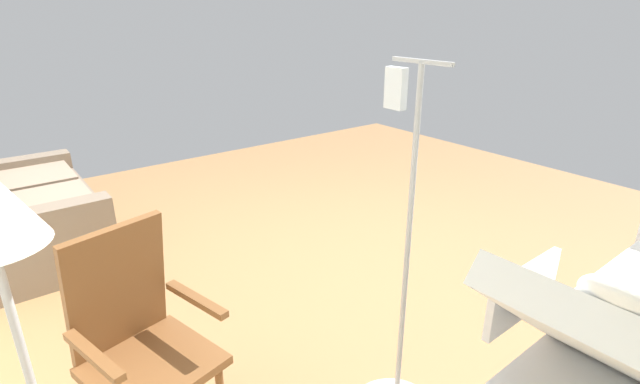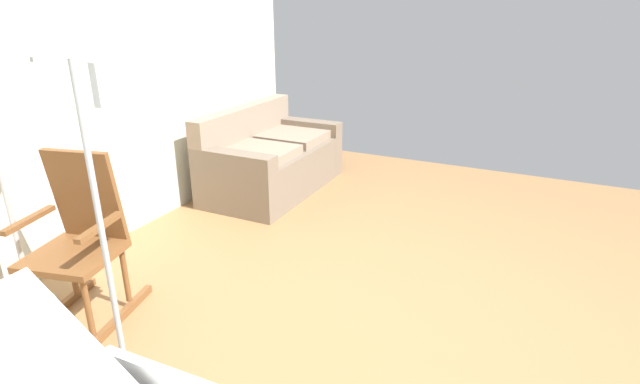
% 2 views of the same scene
% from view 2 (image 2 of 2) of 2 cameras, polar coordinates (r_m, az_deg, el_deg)
% --- Properties ---
extents(ground_plane, '(6.80, 6.80, 0.00)m').
position_cam_2_polar(ground_plane, '(3.09, 11.23, -16.05)').
color(ground_plane, '#9E7247').
extents(back_wall, '(5.64, 0.10, 2.70)m').
position_cam_2_polar(back_wall, '(4.03, -27.38, 11.75)').
color(back_wall, silver).
rests_on(back_wall, ground).
extents(couch, '(1.60, 0.85, 0.85)m').
position_cam_2_polar(couch, '(5.14, -5.68, 3.57)').
color(couch, '#7D6C5C').
rests_on(couch, ground).
extents(rocking_chair, '(0.85, 0.64, 1.05)m').
position_cam_2_polar(rocking_chair, '(3.30, -26.05, -5.20)').
color(rocking_chair, brown).
rests_on(rocking_chair, ground).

